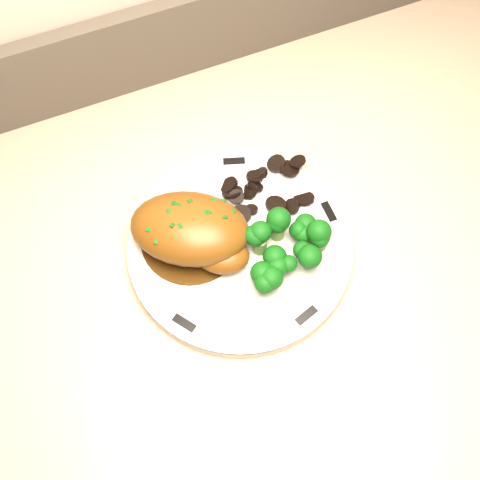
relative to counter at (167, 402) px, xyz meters
name	(u,v)px	position (x,y,z in m)	size (l,w,h in m)	color
counter	(167,402)	(0.00, 0.00, 0.00)	(2.04, 0.67, 1.00)	brown
plate	(240,247)	(0.15, 0.03, 0.45)	(0.26, 0.26, 0.02)	silver
rim_accent_0	(329,212)	(0.27, 0.03, 0.46)	(0.03, 0.01, 0.00)	black
rim_accent_1	(234,161)	(0.19, 0.14, 0.46)	(0.03, 0.01, 0.00)	black
rim_accent_2	(147,222)	(0.06, 0.10, 0.46)	(0.03, 0.01, 0.00)	black
rim_accent_3	(184,323)	(0.06, -0.03, 0.46)	(0.03, 0.01, 0.00)	black
rim_accent_4	(306,315)	(0.19, -0.07, 0.46)	(0.03, 0.01, 0.00)	black
gravy_pool	(191,239)	(0.11, 0.06, 0.46)	(0.12, 0.12, 0.00)	#3C220A
chicken_breast	(193,231)	(0.11, 0.06, 0.48)	(0.16, 0.15, 0.05)	brown
mushroom_pile	(270,193)	(0.21, 0.08, 0.46)	(0.09, 0.07, 0.03)	black
broccoli_florets	(289,247)	(0.20, 0.00, 0.48)	(0.10, 0.08, 0.04)	#5D8B3A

